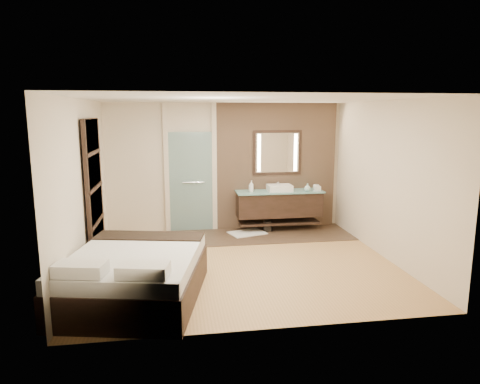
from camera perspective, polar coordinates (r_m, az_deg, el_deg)
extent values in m
plane|color=#AA7E47|center=(7.28, 0.32, -9.47)|extent=(5.00, 5.00, 0.00)
cube|color=#37261E|center=(8.88, 2.52, -5.74)|extent=(3.80, 1.30, 0.01)
cube|color=#9D765A|center=(9.30, 4.88, 3.43)|extent=(2.60, 0.08, 2.70)
cube|color=black|center=(9.15, 5.23, -1.64)|extent=(1.80, 0.50, 0.50)
cube|color=black|center=(9.24, 5.19, -4.01)|extent=(1.71, 0.45, 0.04)
cube|color=#8CD6D1|center=(9.08, 5.29, 0.06)|extent=(1.85, 0.55, 0.03)
cube|color=white|center=(9.06, 5.30, 0.56)|extent=(0.50, 0.38, 0.13)
cylinder|color=silver|center=(9.24, 5.01, 0.88)|extent=(0.03, 0.03, 0.18)
cylinder|color=silver|center=(9.19, 5.08, 1.33)|extent=(0.02, 0.10, 0.02)
cube|color=black|center=(9.22, 4.98, 5.25)|extent=(1.06, 0.03, 0.96)
cube|color=white|center=(9.21, 5.00, 5.24)|extent=(0.94, 0.01, 0.84)
cube|color=beige|center=(9.11, 2.56, 5.21)|extent=(0.07, 0.01, 0.80)
cube|color=beige|center=(9.30, 7.41, 5.25)|extent=(0.07, 0.01, 0.80)
cube|color=#AAD7D4|center=(9.08, -6.56, 1.32)|extent=(0.90, 0.05, 2.10)
cylinder|color=silver|center=(9.03, -6.23, 1.28)|extent=(0.45, 0.03, 0.03)
cube|color=beige|center=(9.04, -9.78, 3.12)|extent=(0.10, 0.08, 2.70)
cube|color=beige|center=(9.08, -3.45, 3.28)|extent=(0.10, 0.08, 2.70)
cube|color=black|center=(7.59, -18.86, 0.17)|extent=(0.06, 1.20, 2.40)
cube|color=#F4E9CD|center=(7.77, -18.35, -5.87)|extent=(0.02, 1.06, 0.52)
cube|color=#F4E9CD|center=(7.63, -18.60, -1.62)|extent=(0.02, 1.06, 0.52)
cube|color=#F4E9CD|center=(7.54, -18.86, 2.75)|extent=(0.02, 1.06, 0.52)
cube|color=#F4E9CD|center=(7.48, -19.13, 7.21)|extent=(0.02, 1.06, 0.52)
cube|color=black|center=(6.07, -13.76, -11.63)|extent=(2.07, 2.39, 0.46)
cube|color=silver|center=(5.96, -13.90, -8.75)|extent=(2.00, 2.32, 0.19)
cube|color=black|center=(6.64, -11.96, -5.81)|extent=(1.68, 0.80, 0.04)
cube|color=silver|center=(5.29, -20.49, -9.57)|extent=(0.63, 0.43, 0.15)
cube|color=silver|center=(5.05, -12.76, -10.12)|extent=(0.63, 0.43, 0.15)
cube|color=silver|center=(8.97, 0.96, -5.48)|extent=(0.84, 0.70, 0.02)
cylinder|color=black|center=(9.13, 3.69, -4.57)|extent=(0.20, 0.20, 0.23)
cube|color=silver|center=(9.19, 10.28, 0.48)|extent=(0.12, 0.12, 0.10)
imported|color=white|center=(8.91, 1.53, 0.78)|extent=(0.11, 0.11, 0.24)
imported|color=#B2B2B2|center=(9.03, 1.47, 0.72)|extent=(0.08, 0.08, 0.18)
imported|color=#A9D4CC|center=(9.11, 8.98, 0.63)|extent=(0.16, 0.16, 0.16)
imported|color=white|center=(9.34, 10.12, 0.65)|extent=(0.17, 0.17, 0.10)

